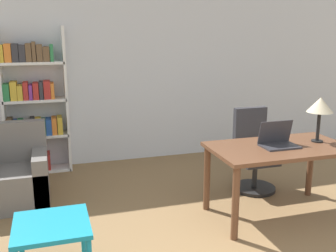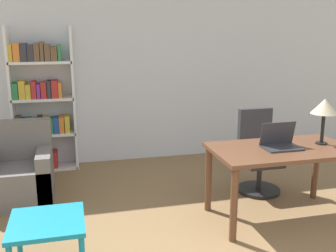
# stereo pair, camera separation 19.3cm
# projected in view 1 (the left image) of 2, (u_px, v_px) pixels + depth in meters

# --- Properties ---
(wall_back) EXTENTS (8.00, 0.06, 2.70)m
(wall_back) POSITION_uv_depth(u_px,v_px,m) (137.00, 71.00, 5.83)
(wall_back) COLOR silver
(wall_back) RESTS_ON ground_plane
(desk) EXTENTS (1.44, 0.81, 0.76)m
(desk) POSITION_uv_depth(u_px,v_px,m) (279.00, 156.00, 4.08)
(desk) COLOR brown
(desk) RESTS_ON ground_plane
(laptop) EXTENTS (0.38, 0.25, 0.26)m
(laptop) POSITION_uv_depth(u_px,v_px,m) (278.00, 141.00, 4.05)
(laptop) COLOR #2D2D33
(laptop) RESTS_ON desk
(table_lamp) EXTENTS (0.27, 0.27, 0.48)m
(table_lamp) POSITION_uv_depth(u_px,v_px,m) (320.00, 106.00, 4.14)
(table_lamp) COLOR black
(table_lamp) RESTS_ON desk
(office_chair) EXTENTS (0.52, 0.52, 1.01)m
(office_chair) POSITION_uv_depth(u_px,v_px,m) (253.00, 154.00, 4.86)
(office_chair) COLOR black
(office_chair) RESTS_ON ground_plane
(side_table_blue) EXTENTS (0.57, 0.57, 0.48)m
(side_table_blue) POSITION_uv_depth(u_px,v_px,m) (52.00, 232.00, 3.03)
(side_table_blue) COLOR teal
(side_table_blue) RESTS_ON ground_plane
(armchair) EXTENTS (0.77, 0.72, 0.90)m
(armchair) POSITION_uv_depth(u_px,v_px,m) (13.00, 178.00, 4.46)
(armchair) COLOR #66605B
(armchair) RESTS_ON ground_plane
(bookshelf) EXTENTS (0.85, 0.28, 2.00)m
(bookshelf) POSITION_uv_depth(u_px,v_px,m) (33.00, 108.00, 5.32)
(bookshelf) COLOR white
(bookshelf) RESTS_ON ground_plane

